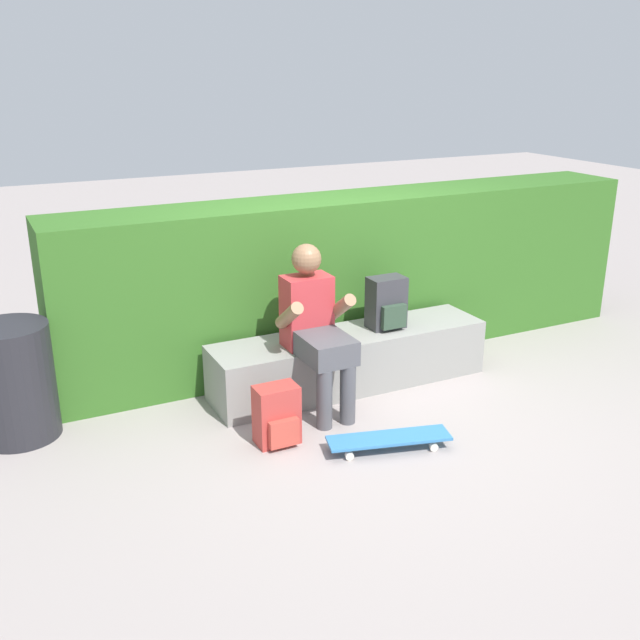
{
  "coord_description": "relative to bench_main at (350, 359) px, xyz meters",
  "views": [
    {
      "loc": [
        -2.5,
        -4.11,
        2.36
      ],
      "look_at": [
        -0.26,
        0.39,
        0.58
      ],
      "focal_mm": 40.84,
      "sensor_mm": 36.0,
      "label": 1
    }
  ],
  "objects": [
    {
      "name": "ground_plane",
      "position": [
        0.0,
        -0.41,
        -0.21
      ],
      "size": [
        24.0,
        24.0,
        0.0
      ],
      "primitive_type": "plane",
      "color": "gray"
    },
    {
      "name": "bench_main",
      "position": [
        0.0,
        0.0,
        0.0
      ],
      "size": [
        2.17,
        0.51,
        0.43
      ],
      "color": "gray",
      "rests_on": "ground"
    },
    {
      "name": "person_skater",
      "position": [
        -0.4,
        -0.22,
        0.42
      ],
      "size": [
        0.49,
        0.62,
        1.18
      ],
      "color": "#B73338",
      "rests_on": "ground"
    },
    {
      "name": "skateboard_near_person",
      "position": [
        -0.25,
        -0.99,
        -0.14
      ],
      "size": [
        0.82,
        0.4,
        0.09
      ],
      "color": "teal",
      "rests_on": "ground"
    },
    {
      "name": "backpack_on_bench",
      "position": [
        0.31,
        -0.01,
        0.41
      ],
      "size": [
        0.28,
        0.23,
        0.4
      ],
      "color": "#333338",
      "rests_on": "bench_main"
    },
    {
      "name": "backpack_on_ground",
      "position": [
        -0.86,
        -0.59,
        -0.02
      ],
      "size": [
        0.28,
        0.23,
        0.4
      ],
      "color": "#B23833",
      "rests_on": "ground"
    },
    {
      "name": "hedge_row",
      "position": [
        0.44,
        0.64,
        0.46
      ],
      "size": [
        5.09,
        0.64,
        1.34
      ],
      "color": "#316220",
      "rests_on": "ground"
    },
    {
      "name": "trash_bin",
      "position": [
        -2.36,
        0.27,
        0.18
      ],
      "size": [
        0.52,
        0.52,
        0.78
      ],
      "color": "#232328",
      "rests_on": "ground"
    }
  ]
}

